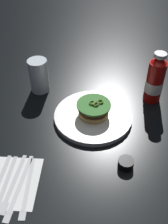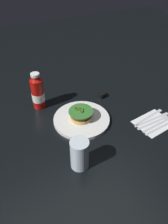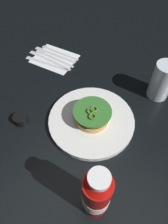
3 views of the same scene
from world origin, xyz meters
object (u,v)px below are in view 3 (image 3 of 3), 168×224
at_px(burger_sandwich, 92,115).
at_px(napkin, 55,59).
at_px(ketchup_bottle, 96,195).
at_px(butter_knife, 52,53).
at_px(dinner_plate, 91,120).
at_px(water_glass, 162,81).
at_px(spoon_utensil, 54,50).
at_px(table_knife, 44,62).
at_px(condiment_cup, 21,119).
at_px(fork_utensil, 51,56).
at_px(steak_knife, 47,59).

distance_m(burger_sandwich, napkin, 0.36).
xyz_separation_m(burger_sandwich, ketchup_bottle, (-0.15, 0.20, 0.05)).
height_order(ketchup_bottle, butter_knife, ketchup_bottle).
distance_m(dinner_plate, water_glass, 0.27).
height_order(burger_sandwich, ketchup_bottle, ketchup_bottle).
xyz_separation_m(burger_sandwich, spoon_utensil, (0.35, -0.21, -0.04)).
bearing_deg(table_knife, burger_sandwich, 160.09).
xyz_separation_m(condiment_cup, table_knife, (0.14, -0.26, -0.01)).
bearing_deg(burger_sandwich, fork_utensil, -26.48).
distance_m(napkin, butter_knife, 0.03).
relative_size(napkin, steak_knife, 0.80).
relative_size(butter_knife, table_knife, 1.05).
height_order(condiment_cup, fork_utensil, condiment_cup).
distance_m(condiment_cup, table_knife, 0.29).
bearing_deg(steak_knife, spoon_utensil, -78.51).
distance_m(fork_utensil, table_knife, 0.05).
distance_m(napkin, steak_knife, 0.03).
xyz_separation_m(dinner_plate, napkin, (0.31, -0.17, -0.01)).
bearing_deg(napkin, table_knife, 68.96).
height_order(butter_knife, steak_knife, same).
height_order(water_glass, steak_knife, water_glass).
bearing_deg(burger_sandwich, butter_knife, -28.28).
xyz_separation_m(butter_knife, table_knife, (-0.01, 0.06, 0.00)).
distance_m(dinner_plate, fork_utensil, 0.37).
xyz_separation_m(dinner_plate, burger_sandwich, (-0.00, 0.00, 0.03)).
distance_m(burger_sandwich, spoon_utensil, 0.41).
bearing_deg(butter_knife, condiment_cup, 115.91).
bearing_deg(condiment_cup, steak_knife, -61.89).
relative_size(water_glass, table_knife, 0.69).
bearing_deg(fork_utensil, spoon_utensil, -67.24).
relative_size(butter_knife, fork_utensil, 1.04).
bearing_deg(spoon_utensil, burger_sandwich, 149.56).
bearing_deg(dinner_plate, spoon_utensil, -30.49).
xyz_separation_m(condiment_cup, butter_knife, (0.16, -0.32, -0.01)).
bearing_deg(spoon_utensil, napkin, 132.95).
distance_m(water_glass, table_knife, 0.47).
relative_size(burger_sandwich, ketchup_bottle, 0.60).
xyz_separation_m(steak_knife, table_knife, (-0.01, 0.02, 0.00)).
height_order(water_glass, condiment_cup, water_glass).
bearing_deg(table_knife, spoon_utensil, -78.28).
relative_size(dinner_plate, water_glass, 2.06).
relative_size(water_glass, butter_knife, 0.66).
height_order(fork_utensil, table_knife, same).
distance_m(burger_sandwich, water_glass, 0.27).
relative_size(condiment_cup, spoon_utensil, 0.25).
bearing_deg(condiment_cup, butter_knife, -64.09).
height_order(burger_sandwich, napkin, burger_sandwich).
distance_m(water_glass, fork_utensil, 0.46).
relative_size(condiment_cup, butter_knife, 0.23).
bearing_deg(butter_knife, dinner_plate, 151.68).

